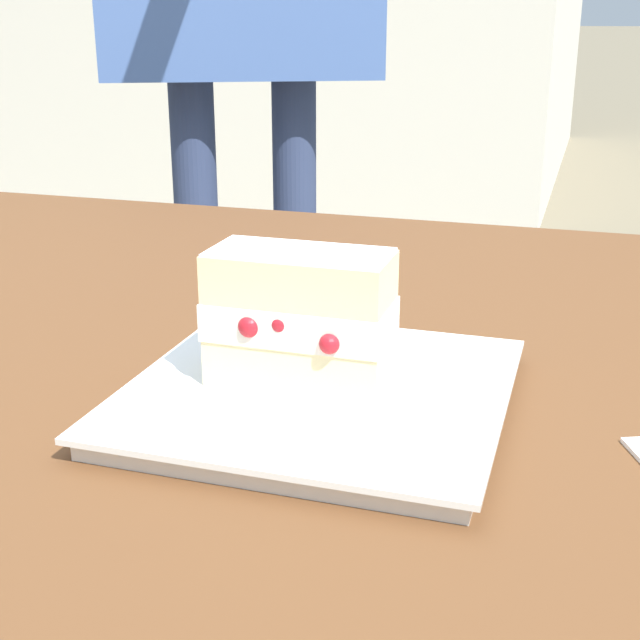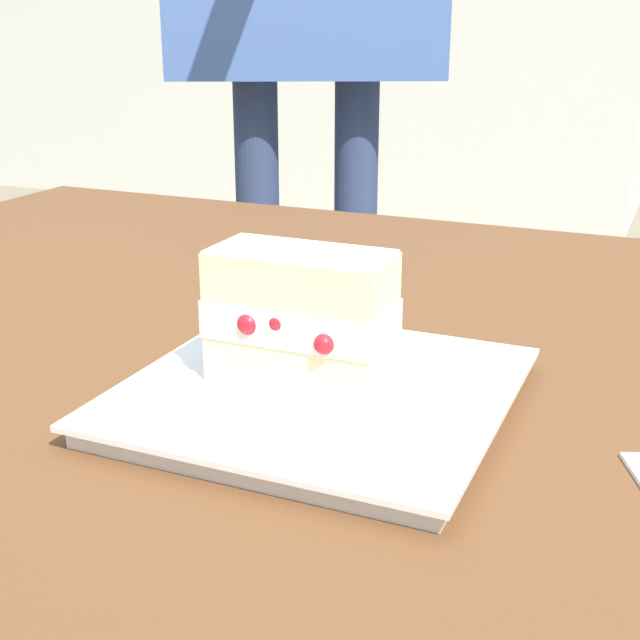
% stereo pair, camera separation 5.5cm
% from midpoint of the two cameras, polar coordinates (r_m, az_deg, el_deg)
% --- Properties ---
extents(patio_table, '(1.11, 0.84, 0.71)m').
position_cam_midpoint_polar(patio_table, '(0.78, -1.32, -7.85)').
color(patio_table, brown).
rests_on(patio_table, ground).
extents(dessert_plate, '(0.24, 0.24, 0.02)m').
position_cam_midpoint_polar(dessert_plate, '(0.57, 2.78, -4.92)').
color(dessert_plate, white).
rests_on(dessert_plate, patio_table).
extents(cake_slice, '(0.12, 0.07, 0.09)m').
position_cam_midpoint_polar(cake_slice, '(0.56, 1.56, 0.17)').
color(cake_slice, beige).
rests_on(cake_slice, dessert_plate).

